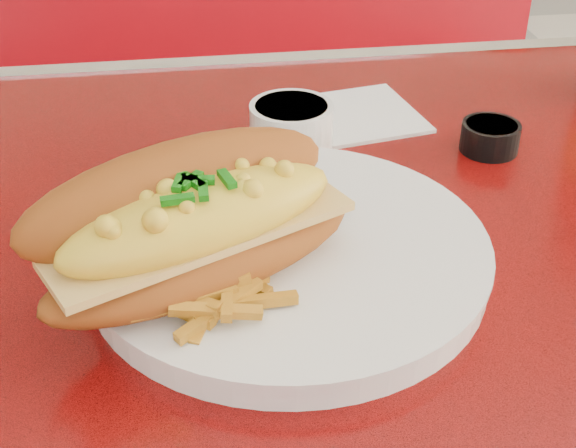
{
  "coord_description": "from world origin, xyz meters",
  "views": [
    {
      "loc": [
        -0.11,
        -0.54,
        1.15
      ],
      "look_at": [
        -0.04,
        -0.03,
        0.81
      ],
      "focal_mm": 50.0,
      "sensor_mm": 36.0,
      "label": 1
    }
  ],
  "objects": [
    {
      "name": "diner_table",
      "position": [
        0.0,
        0.0,
        0.61
      ],
      "size": [
        1.23,
        0.83,
        0.77
      ],
      "color": "red",
      "rests_on": "ground"
    },
    {
      "name": "booth_bench_far",
      "position": [
        0.0,
        0.81,
        0.29
      ],
      "size": [
        1.2,
        0.51,
        0.9
      ],
      "color": "#A60B16",
      "rests_on": "ground"
    },
    {
      "name": "dinner_plate",
      "position": [
        -0.04,
        -0.03,
        0.78
      ],
      "size": [
        0.36,
        0.36,
        0.02
      ],
      "rotation": [
        0.0,
        0.0,
        0.15
      ],
      "color": "white",
      "rests_on": "diner_table"
    },
    {
      "name": "mac_hoagie",
      "position": [
        -0.11,
        -0.06,
        0.84
      ],
      "size": [
        0.27,
        0.21,
        0.11
      ],
      "rotation": [
        0.0,
        0.0,
        0.44
      ],
      "color": "#9C4F19",
      "rests_on": "dinner_plate"
    },
    {
      "name": "fries_pile",
      "position": [
        -0.09,
        -0.09,
        0.81
      ],
      "size": [
        0.13,
        0.13,
        0.03
      ],
      "primitive_type": null,
      "rotation": [
        0.0,
        0.0,
        0.38
      ],
      "color": "gold",
      "rests_on": "dinner_plate"
    },
    {
      "name": "fork",
      "position": [
        0.03,
        -0.03,
        0.79
      ],
      "size": [
        0.06,
        0.15,
        0.0
      ],
      "rotation": [
        0.0,
        0.0,
        1.89
      ],
      "color": "#BBBBBF",
      "rests_on": "dinner_plate"
    },
    {
      "name": "gravy_ramekin",
      "position": [
        -0.0,
        0.16,
        0.79
      ],
      "size": [
        0.08,
        0.08,
        0.05
      ],
      "rotation": [
        0.0,
        0.0,
        0.03
      ],
      "color": "white",
      "rests_on": "diner_table"
    },
    {
      "name": "sauce_cup_right",
      "position": [
        0.19,
        0.13,
        0.79
      ],
      "size": [
        0.06,
        0.06,
        0.03
      ],
      "rotation": [
        0.0,
        0.0,
        -0.01
      ],
      "color": "black",
      "rests_on": "diner_table"
    },
    {
      "name": "paper_napkin",
      "position": [
        0.08,
        0.22,
        0.77
      ],
      "size": [
        0.15,
        0.15,
        0.0
      ],
      "primitive_type": "cube",
      "rotation": [
        0.0,
        0.0,
        0.19
      ],
      "color": "white",
      "rests_on": "diner_table"
    }
  ]
}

